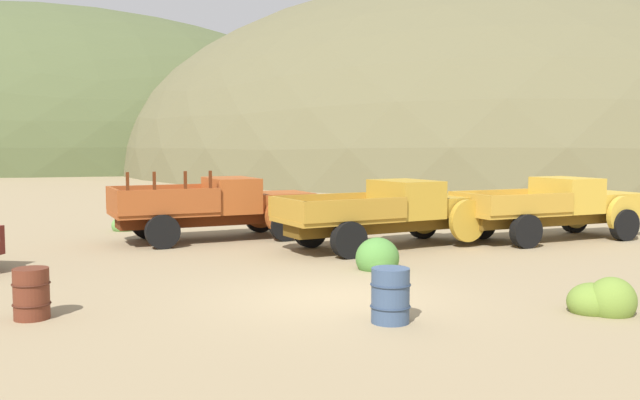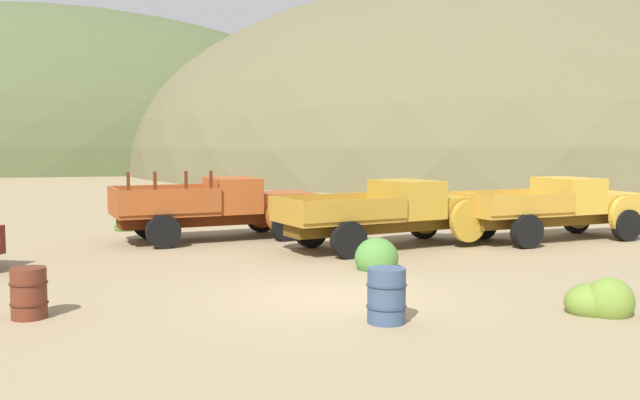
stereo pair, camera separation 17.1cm
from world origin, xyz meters
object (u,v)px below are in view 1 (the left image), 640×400
(oil_drum_by_truck, at_px, (31,294))
(truck_mustard, at_px, (401,211))
(truck_oxide_orange, at_px, (228,207))
(truck_faded_yellow, at_px, (564,207))
(oil_drum_spare, at_px, (390,295))

(oil_drum_by_truck, bearing_deg, truck_mustard, 40.00)
(truck_oxide_orange, height_order, oil_drum_by_truck, truck_oxide_orange)
(truck_faded_yellow, bearing_deg, truck_oxide_orange, 156.66)
(truck_mustard, relative_size, truck_faded_yellow, 1.05)
(oil_drum_spare, distance_m, oil_drum_by_truck, 6.01)
(truck_faded_yellow, bearing_deg, truck_mustard, 172.92)
(truck_mustard, bearing_deg, oil_drum_spare, -126.06)
(truck_mustard, xyz_separation_m, oil_drum_by_truck, (-8.34, -7.00, -0.58))
(truck_mustard, height_order, oil_drum_spare, truck_mustard)
(truck_oxide_orange, xyz_separation_m, oil_drum_by_truck, (-3.49, -9.26, -0.57))
(truck_faded_yellow, xyz_separation_m, oil_drum_spare, (-7.78, -8.86, -0.54))
(truck_faded_yellow, height_order, oil_drum_by_truck, truck_faded_yellow)
(truck_oxide_orange, relative_size, oil_drum_spare, 7.00)
(truck_oxide_orange, relative_size, truck_faded_yellow, 1.00)
(truck_faded_yellow, height_order, oil_drum_spare, truck_faded_yellow)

